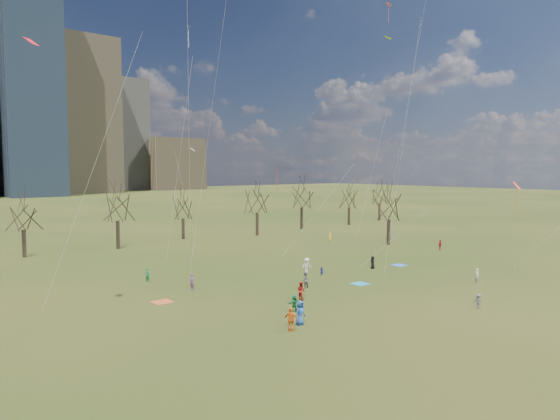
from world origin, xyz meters
TOP-DOWN VIEW (x-y plane):
  - ground at (0.00, 0.00)m, footprint 500.00×500.00m
  - bare_tree_row at (-0.09, 37.22)m, footprint 113.04×29.80m
  - blanket_teal at (3.27, 3.40)m, footprint 1.60×1.50m
  - blanket_navy at (14.14, 6.93)m, footprint 1.60×1.50m
  - blanket_crimson at (-15.00, 9.61)m, footprint 1.60×1.50m
  - person_0 at (-9.99, -2.55)m, footprint 0.95×0.68m
  - person_1 at (12.65, -3.74)m, footprint 0.63×0.62m
  - person_2 at (-5.27, 2.64)m, footprint 0.62×0.79m
  - person_3 at (4.23, -8.54)m, footprint 0.47×0.80m
  - person_4 at (-11.49, -3.30)m, footprint 0.93×1.08m
  - person_5 at (-8.09, 0.28)m, footprint 1.30×0.44m
  - person_6 at (10.11, 7.61)m, footprint 0.74×0.86m
  - person_7 at (-10.91, 11.80)m, footprint 0.37×0.57m
  - person_8 at (2.96, 8.59)m, footprint 0.40×0.48m
  - person_9 at (2.83, 10.81)m, footprint 1.17×0.86m
  - person_10 at (27.65, 10.23)m, footprint 0.93×0.51m
  - person_12 at (22.21, 26.63)m, footprint 0.59×0.75m
  - person_13 at (-12.71, 17.62)m, footprint 0.54×0.62m
  - person_14 at (-2.17, 5.58)m, footprint 0.80×0.65m
  - kites_airborne at (3.40, 10.40)m, footprint 53.45×51.05m

SIDE VIEW (x-z plane):
  - ground at x=0.00m, z-range 0.00..0.00m
  - blanket_teal at x=3.27m, z-range 0.00..0.03m
  - blanket_navy at x=14.14m, z-range 0.00..0.03m
  - blanket_crimson at x=-15.00m, z-range 0.00..0.03m
  - person_8 at x=2.96m, z-range 0.00..0.93m
  - person_3 at x=4.23m, z-range 0.00..1.21m
  - person_12 at x=22.21m, z-range 0.00..1.34m
  - person_5 at x=-8.09m, z-range 0.00..1.39m
  - person_13 at x=-12.71m, z-range 0.00..1.42m
  - person_1 at x=12.65m, z-range 0.00..1.46m
  - person_6 at x=10.11m, z-range 0.00..1.48m
  - person_10 at x=27.65m, z-range 0.00..1.50m
  - person_7 at x=-10.91m, z-range 0.00..1.56m
  - person_14 at x=-2.17m, z-range 0.00..1.58m
  - person_2 at x=-5.27m, z-range 0.00..1.61m
  - person_9 at x=2.83m, z-range 0.00..1.63m
  - person_4 at x=-11.49m, z-range 0.00..1.73m
  - person_0 at x=-9.99m, z-range 0.00..1.80m
  - bare_tree_row at x=-0.09m, z-range 1.37..10.87m
  - kites_airborne at x=3.40m, z-range -3.58..31.20m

